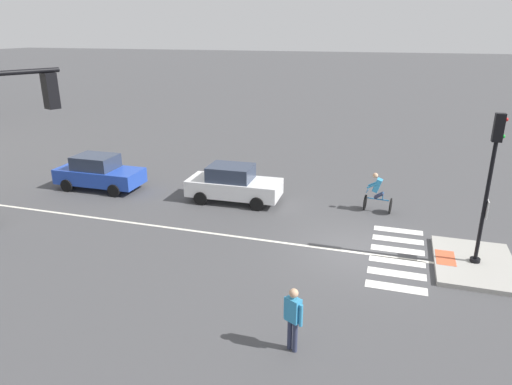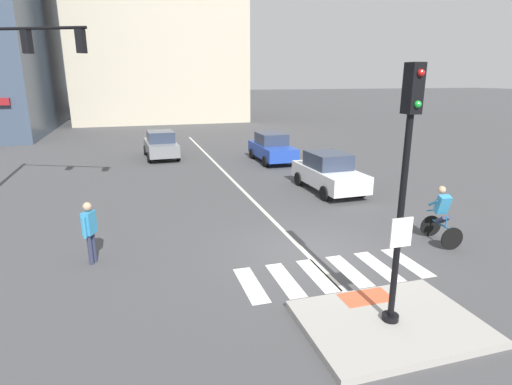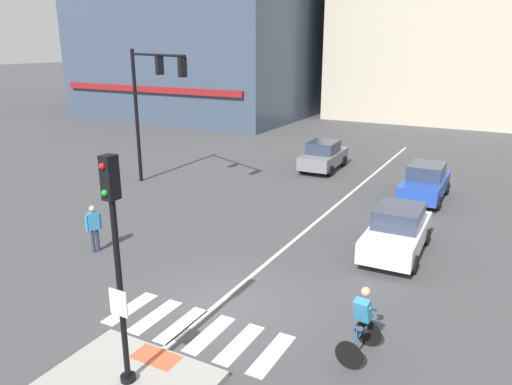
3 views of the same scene
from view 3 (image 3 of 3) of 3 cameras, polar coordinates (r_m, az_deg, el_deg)
The scene contains 19 objects.
ground_plane at distance 13.73m, azimuth -3.88°, elevation -13.10°, with size 300.00×300.00×0.00m, color #474749.
traffic_island at distance 11.28m, azimuth -14.67°, elevation -20.76°, with size 3.43×2.48×0.15m, color #A3A099.
tactile_pad_front at distance 11.75m, azimuth -11.63°, elevation -18.32°, with size 1.10×0.60×0.01m, color #DB5B38.
signal_pole at distance 9.77m, azimuth -16.01°, elevation -6.82°, with size 0.44×0.38×4.81m.
crosswalk_stripe_a at distance 14.02m, azimuth -14.50°, elevation -12.97°, with size 0.44×1.80×0.01m, color silver.
crosswalk_stripe_b at distance 13.51m, azimuth -11.73°, elevation -14.00°, with size 0.44×1.80×0.01m, color silver.
crosswalk_stripe_c at distance 13.03m, azimuth -8.72°, elevation -15.06°, with size 0.44×1.80×0.01m, color silver.
crosswalk_stripe_d at distance 12.60m, azimuth -5.45°, elevation -16.16°, with size 0.44×1.80×0.01m, color silver.
crosswalk_stripe_e at distance 12.22m, azimuth -1.94°, elevation -17.27°, with size 0.44×1.80×0.01m, color silver.
crosswalk_stripe_f at distance 11.88m, azimuth 1.84°, elevation -18.39°, with size 0.44×1.80×0.01m, color silver.
lane_centre_line at distance 22.15m, azimuth 9.59°, elevation -1.29°, with size 0.14×28.00×0.01m, color silver.
traffic_light_mast at distance 23.91m, azimuth -12.37°, elevation 11.24°, with size 4.82×2.30×6.64m.
building_corner_left at distance 51.42m, azimuth 21.04°, elevation 19.58°, with size 18.44×14.77×20.15m.
building_corner_right at distance 51.90m, azimuth -5.10°, elevation 19.84°, with size 21.46×20.97×18.88m.
car_grey_westbound_distant at distance 27.86m, azimuth 7.91°, elevation 4.30°, with size 1.98×4.17×1.64m.
car_white_eastbound_mid at distance 17.20m, azimuth 16.17°, elevation -4.35°, with size 1.93×4.14×1.64m.
car_blue_eastbound_far at distance 23.57m, azimuth 19.16°, elevation 1.15°, with size 1.87×4.11×1.64m.
cyclist at distance 11.63m, azimuth 12.23°, elevation -14.54°, with size 0.78×1.16×1.68m.
pedestrian_at_curb_left at distance 17.50m, azimuth -18.45°, elevation -3.59°, with size 0.36×0.50×1.67m.
Camera 3 is at (6.43, -9.99, 6.89)m, focal length 34.20 mm.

